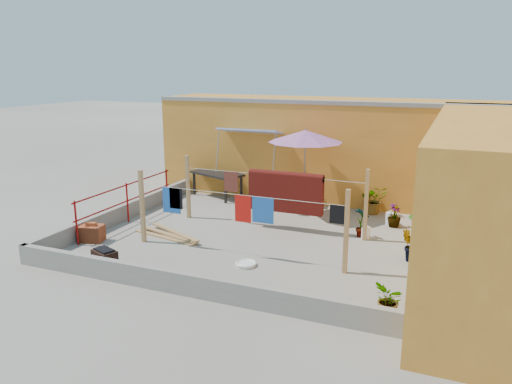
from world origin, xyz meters
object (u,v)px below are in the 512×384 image
at_px(outdoor_table, 217,175).
at_px(white_basin, 246,264).
at_px(water_jug_b, 390,218).
at_px(brick_stack, 92,233).
at_px(green_hose, 418,217).
at_px(brazier, 105,260).
at_px(water_jug_a, 366,233).
at_px(plant_back_a, 374,200).
at_px(patio_umbrella, 306,137).

xyz_separation_m(outdoor_table, white_basin, (3.23, -5.04, -0.70)).
xyz_separation_m(outdoor_table, water_jug_b, (5.70, -0.84, -0.58)).
relative_size(brick_stack, green_hose, 1.22).
distance_m(outdoor_table, brick_stack, 5.18).
relative_size(brick_stack, brazier, 1.03).
distance_m(water_jug_a, plant_back_a, 2.30).
distance_m(patio_umbrella, brazier, 6.49).
height_order(water_jug_b, green_hose, water_jug_b).
height_order(outdoor_table, brazier, outdoor_table).
distance_m(brazier, plant_back_a, 7.85).
bearing_deg(water_jug_a, white_basin, -126.88).
bearing_deg(patio_umbrella, green_hose, 15.34).
bearing_deg(brick_stack, water_jug_a, 24.19).
distance_m(brick_stack, white_basin, 4.14).
height_order(water_jug_a, plant_back_a, plant_back_a).
distance_m(green_hose, plant_back_a, 1.33).
distance_m(white_basin, water_jug_a, 3.46).
xyz_separation_m(brick_stack, white_basin, (4.14, 0.03, -0.17)).
bearing_deg(plant_back_a, brazier, -125.32).
bearing_deg(green_hose, plant_back_a, -180.00).
bearing_deg(patio_umbrella, brazier, -115.77).
bearing_deg(white_basin, patio_umbrella, 89.84).
relative_size(patio_umbrella, brazier, 4.09).
xyz_separation_m(patio_umbrella, outdoor_table, (-3.24, 0.86, -1.54)).
relative_size(brazier, water_jug_b, 1.65).
height_order(brick_stack, water_jug_b, brick_stack).
distance_m(outdoor_table, brazier, 6.45).
relative_size(patio_umbrella, brick_stack, 3.96).
bearing_deg(brazier, water_jug_a, 41.01).
relative_size(white_basin, plant_back_a, 0.55).
xyz_separation_m(patio_umbrella, green_hose, (3.13, 0.86, -2.24)).
xyz_separation_m(outdoor_table, plant_back_a, (5.10, 0.00, -0.32)).
bearing_deg(brick_stack, white_basin, 0.36).
bearing_deg(plant_back_a, white_basin, -110.36).
bearing_deg(water_jug_b, green_hose, 51.02).
bearing_deg(white_basin, water_jug_b, 59.65).
height_order(outdoor_table, plant_back_a, plant_back_a).
relative_size(brazier, plant_back_a, 0.73).
bearing_deg(outdoor_table, water_jug_a, -23.24).
bearing_deg(water_jug_a, green_hose, 64.93).
relative_size(water_jug_a, water_jug_b, 0.94).
bearing_deg(brick_stack, patio_umbrella, 45.43).
height_order(green_hose, plant_back_a, plant_back_a).
bearing_deg(brazier, plant_back_a, 54.68).
relative_size(patio_umbrella, green_hose, 4.82).
xyz_separation_m(brazier, white_basin, (2.66, 1.36, -0.19)).
bearing_deg(brick_stack, brazier, -42.06).
relative_size(brazier, water_jug_a, 1.76).
relative_size(white_basin, water_jug_b, 1.23).
bearing_deg(patio_umbrella, water_jug_a, -34.57).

